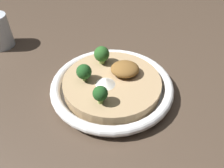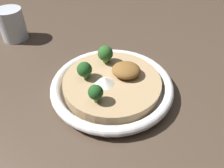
# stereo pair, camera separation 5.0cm
# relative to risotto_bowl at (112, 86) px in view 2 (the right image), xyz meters

# --- Properties ---
(ground_plane) EXTENTS (6.00, 6.00, 0.00)m
(ground_plane) POSITION_rel_risotto_bowl_xyz_m (0.00, 0.00, -0.02)
(ground_plane) COLOR #47382B
(risotto_bowl) EXTENTS (0.28, 0.28, 0.04)m
(risotto_bowl) POSITION_rel_risotto_bowl_xyz_m (0.00, 0.00, 0.00)
(risotto_bowl) COLOR white
(risotto_bowl) RESTS_ON ground_plane
(cheese_sprinkle) EXTENTS (0.04, 0.04, 0.02)m
(cheese_sprinkle) POSITION_rel_risotto_bowl_xyz_m (-0.01, -0.02, 0.03)
(cheese_sprinkle) COLOR white
(cheese_sprinkle) RESTS_ON risotto_bowl
(crispy_onion_garnish) EXTENTS (0.07, 0.06, 0.03)m
(crispy_onion_garnish) POSITION_rel_risotto_bowl_xyz_m (0.03, 0.02, 0.03)
(crispy_onion_garnish) COLOR brown
(crispy_onion_garnish) RESTS_ON risotto_bowl
(broccoli_left) EXTENTS (0.03, 0.03, 0.04)m
(broccoli_left) POSITION_rel_risotto_bowl_xyz_m (-0.06, -0.00, 0.04)
(broccoli_left) COLOR #84A856
(broccoli_left) RESTS_ON risotto_bowl
(broccoli_back_left) EXTENTS (0.04, 0.04, 0.04)m
(broccoli_back_left) POSITION_rel_risotto_bowl_xyz_m (-0.02, 0.06, 0.04)
(broccoli_back_left) COLOR #84A856
(broccoli_back_left) RESTS_ON risotto_bowl
(broccoli_front_left) EXTENTS (0.03, 0.03, 0.04)m
(broccoli_front_left) POSITION_rel_risotto_bowl_xyz_m (-0.02, -0.07, 0.04)
(broccoli_front_left) COLOR #759E4C
(broccoli_front_left) RESTS_ON risotto_bowl
(drinking_glass) EXTENTS (0.08, 0.08, 0.09)m
(drinking_glass) POSITION_rel_risotto_bowl_xyz_m (-0.33, 0.21, 0.03)
(drinking_glass) COLOR silver
(drinking_glass) RESTS_ON ground_plane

